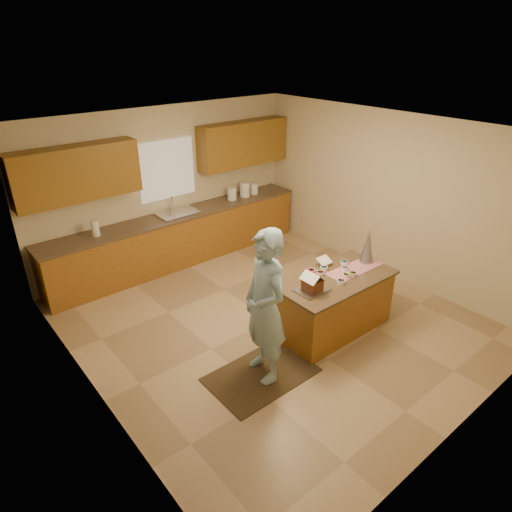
% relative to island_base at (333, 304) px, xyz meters
% --- Properties ---
extents(floor, '(5.50, 5.50, 0.00)m').
position_rel_island_base_xyz_m(floor, '(-0.55, 0.69, -0.39)').
color(floor, tan).
rests_on(floor, ground).
extents(ceiling, '(5.50, 5.50, 0.00)m').
position_rel_island_base_xyz_m(ceiling, '(-0.55, 0.69, 2.31)').
color(ceiling, silver).
rests_on(ceiling, floor).
extents(wall_back, '(5.50, 5.50, 0.00)m').
position_rel_island_base_xyz_m(wall_back, '(-0.55, 3.44, 0.96)').
color(wall_back, beige).
rests_on(wall_back, floor).
extents(wall_front, '(5.50, 5.50, 0.00)m').
position_rel_island_base_xyz_m(wall_front, '(-0.55, -2.06, 0.96)').
color(wall_front, beige).
rests_on(wall_front, floor).
extents(wall_left, '(5.50, 5.50, 0.00)m').
position_rel_island_base_xyz_m(wall_left, '(-3.05, 0.69, 0.96)').
color(wall_left, beige).
rests_on(wall_left, floor).
extents(wall_right, '(5.50, 5.50, 0.00)m').
position_rel_island_base_xyz_m(wall_right, '(1.95, 0.69, 0.96)').
color(wall_right, beige).
rests_on(wall_right, floor).
extents(stone_accent, '(0.00, 2.50, 2.50)m').
position_rel_island_base_xyz_m(stone_accent, '(-3.03, -0.11, 0.86)').
color(stone_accent, gray).
rests_on(stone_accent, wall_left).
extents(window_curtain, '(1.05, 0.03, 1.00)m').
position_rel_island_base_xyz_m(window_curtain, '(-0.55, 3.41, 1.26)').
color(window_curtain, white).
rests_on(window_curtain, wall_back).
extents(back_counter_base, '(4.80, 0.60, 0.88)m').
position_rel_island_base_xyz_m(back_counter_base, '(-0.55, 3.14, 0.05)').
color(back_counter_base, '#9F5F20').
rests_on(back_counter_base, floor).
extents(back_counter_top, '(4.85, 0.63, 0.04)m').
position_rel_island_base_xyz_m(back_counter_top, '(-0.55, 3.14, 0.51)').
color(back_counter_top, brown).
rests_on(back_counter_top, back_counter_base).
extents(upper_cabinet_left, '(1.85, 0.35, 0.80)m').
position_rel_island_base_xyz_m(upper_cabinet_left, '(-2.10, 3.26, 1.51)').
color(upper_cabinet_left, brown).
rests_on(upper_cabinet_left, wall_back).
extents(upper_cabinet_right, '(1.85, 0.35, 0.80)m').
position_rel_island_base_xyz_m(upper_cabinet_right, '(1.00, 3.26, 1.51)').
color(upper_cabinet_right, brown).
rests_on(upper_cabinet_right, wall_back).
extents(sink, '(0.70, 0.45, 0.12)m').
position_rel_island_base_xyz_m(sink, '(-0.55, 3.14, 0.50)').
color(sink, silver).
rests_on(sink, back_counter_top).
extents(faucet, '(0.03, 0.03, 0.28)m').
position_rel_island_base_xyz_m(faucet, '(-0.55, 3.32, 0.67)').
color(faucet, silver).
rests_on(faucet, back_counter_top).
extents(island_base, '(1.60, 0.82, 0.78)m').
position_rel_island_base_xyz_m(island_base, '(0.00, 0.00, 0.00)').
color(island_base, '#9F5F20').
rests_on(island_base, floor).
extents(island_top, '(1.67, 0.89, 0.04)m').
position_rel_island_base_xyz_m(island_top, '(0.00, 0.00, 0.41)').
color(island_top, brown).
rests_on(island_top, island_base).
extents(table_runner, '(0.89, 0.33, 0.01)m').
position_rel_island_base_xyz_m(table_runner, '(0.40, -0.01, 0.43)').
color(table_runner, '#B60D29').
rests_on(table_runner, island_top).
extents(baking_tray, '(0.41, 0.31, 0.02)m').
position_rel_island_base_xyz_m(baking_tray, '(-0.49, -0.04, 0.44)').
color(baking_tray, silver).
rests_on(baking_tray, island_top).
extents(cookbook, '(0.20, 0.15, 0.08)m').
position_rel_island_base_xyz_m(cookbook, '(0.14, 0.33, 0.50)').
color(cookbook, white).
rests_on(cookbook, island_top).
extents(tinsel_tree, '(0.20, 0.20, 0.49)m').
position_rel_island_base_xyz_m(tinsel_tree, '(0.69, 0.03, 0.67)').
color(tinsel_tree, silver).
rests_on(tinsel_tree, island_top).
extents(rug, '(1.28, 0.84, 0.01)m').
position_rel_island_base_xyz_m(rug, '(-1.40, -0.12, -0.38)').
color(rug, black).
rests_on(rug, floor).
extents(boy, '(0.58, 0.77, 1.89)m').
position_rel_island_base_xyz_m(boy, '(-1.35, -0.12, 0.57)').
color(boy, '#92B9D0').
rests_on(boy, rug).
extents(canister_a, '(0.17, 0.17, 0.23)m').
position_rel_island_base_xyz_m(canister_a, '(0.63, 3.14, 0.65)').
color(canister_a, white).
rests_on(canister_a, back_counter_top).
extents(canister_b, '(0.19, 0.19, 0.28)m').
position_rel_island_base_xyz_m(canister_b, '(0.94, 3.14, 0.67)').
color(canister_b, white).
rests_on(canister_b, back_counter_top).
extents(canister_c, '(0.15, 0.15, 0.21)m').
position_rel_island_base_xyz_m(canister_c, '(1.17, 3.14, 0.64)').
color(canister_c, white).
rests_on(canister_c, back_counter_top).
extents(paper_towel, '(0.12, 0.12, 0.25)m').
position_rel_island_base_xyz_m(paper_towel, '(-2.00, 3.14, 0.66)').
color(paper_towel, white).
rests_on(paper_towel, back_counter_top).
extents(gingerbread_house, '(0.25, 0.25, 0.25)m').
position_rel_island_base_xyz_m(gingerbread_house, '(-0.49, -0.04, 0.54)').
color(gingerbread_house, brown).
rests_on(gingerbread_house, baking_tray).
extents(candy_bowls, '(0.65, 0.56, 0.05)m').
position_rel_island_base_xyz_m(candy_bowls, '(0.09, 0.08, 0.45)').
color(candy_bowls, orange).
rests_on(candy_bowls, island_top).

